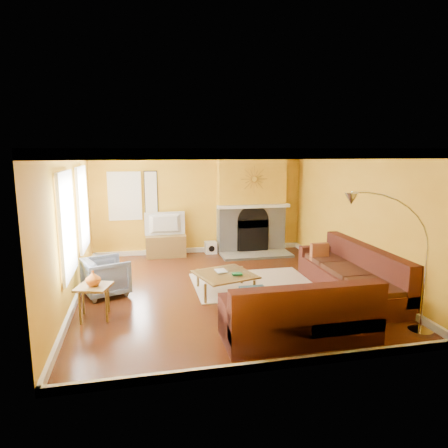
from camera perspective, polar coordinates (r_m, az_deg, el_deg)
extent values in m
cube|color=#5B2913|center=(7.93, -0.06, -9.34)|extent=(5.50, 6.00, 0.02)
cube|color=white|center=(7.46, -0.07, 10.73)|extent=(5.50, 6.00, 0.02)
cube|color=gold|center=(10.50, -3.51, 3.21)|extent=(5.50, 0.02, 2.70)
cube|color=gold|center=(4.75, 7.60, -5.88)|extent=(5.50, 0.02, 2.70)
cube|color=gold|center=(7.51, -21.13, -0.42)|extent=(0.02, 6.00, 2.70)
cube|color=gold|center=(8.58, 18.28, 1.05)|extent=(0.02, 6.00, 2.70)
cube|color=white|center=(8.75, -19.66, 2.13)|extent=(0.06, 1.22, 1.72)
cube|color=white|center=(6.89, -21.64, -0.11)|extent=(0.06, 1.22, 1.72)
cube|color=white|center=(10.32, -13.99, 3.90)|extent=(0.82, 0.06, 1.22)
cube|color=white|center=(10.32, -10.38, 4.33)|extent=(0.34, 0.04, 1.14)
cube|color=white|center=(10.37, 4.28, 2.55)|extent=(1.92, 0.22, 0.08)
cube|color=#9A9891|center=(10.32, 4.67, -4.41)|extent=(1.80, 0.70, 0.06)
cube|color=beige|center=(8.23, 4.19, -8.48)|extent=(2.40, 1.80, 0.02)
cube|color=brown|center=(10.29, -8.31, -3.13)|extent=(1.00, 0.45, 0.55)
imported|color=black|center=(10.17, -8.39, -0.01)|extent=(1.03, 0.18, 0.59)
cube|color=white|center=(10.57, -1.92, -3.36)|extent=(0.30, 0.30, 0.30)
imported|color=slate|center=(7.84, -16.50, -7.22)|extent=(0.99, 0.98, 0.71)
imported|color=orange|center=(6.74, -18.20, -7.37)|extent=(0.29, 0.29, 0.25)
imported|color=white|center=(7.65, -1.15, -6.79)|extent=(0.22, 0.29, 0.03)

